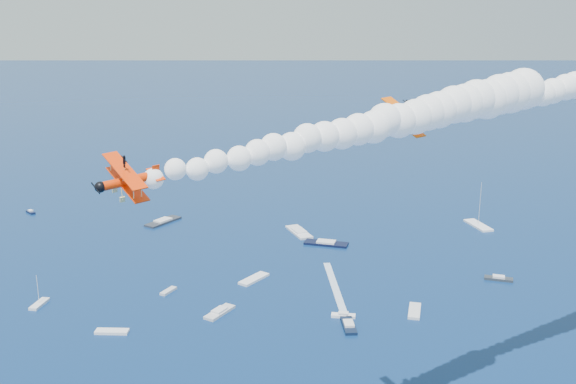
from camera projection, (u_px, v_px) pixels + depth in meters
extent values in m
cube|color=black|center=(349.00, 326.00, 162.87)|extent=(3.32, 9.19, 0.70)
cube|color=silver|center=(415.00, 311.00, 170.78)|extent=(5.82, 9.55, 0.70)
cube|color=#292D37|center=(163.00, 222.00, 242.37)|extent=(13.02, 14.16, 0.70)
cube|color=silver|center=(168.00, 291.00, 182.82)|extent=(4.56, 5.60, 0.70)
cube|color=black|center=(326.00, 243.00, 219.84)|extent=(14.94, 9.62, 0.70)
cube|color=white|center=(254.00, 279.00, 191.04)|extent=(9.43, 9.86, 0.70)
cube|color=white|center=(112.00, 331.00, 159.93)|extent=(8.18, 3.68, 0.70)
cube|color=#282E36|center=(499.00, 279.00, 191.16)|extent=(8.23, 5.48, 0.70)
cube|color=silver|center=(299.00, 232.00, 231.07)|extent=(8.09, 15.25, 0.70)
cube|color=white|center=(478.00, 225.00, 238.27)|extent=(6.21, 13.92, 0.70)
cube|color=silver|center=(220.00, 312.00, 170.08)|extent=(8.28, 9.51, 0.70)
cube|color=white|center=(343.00, 316.00, 168.14)|extent=(6.33, 3.41, 0.70)
cube|color=white|center=(39.00, 304.00, 174.84)|extent=(4.10, 7.30, 0.70)
cube|color=black|center=(31.00, 212.00, 253.50)|extent=(4.30, 4.90, 0.70)
cube|color=white|center=(335.00, 288.00, 185.59)|extent=(3.78, 38.05, 0.04)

